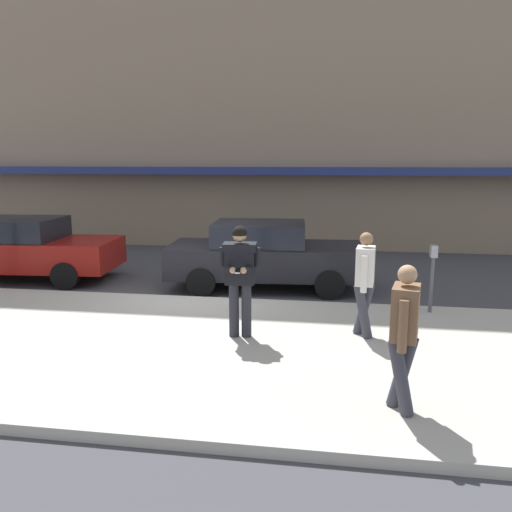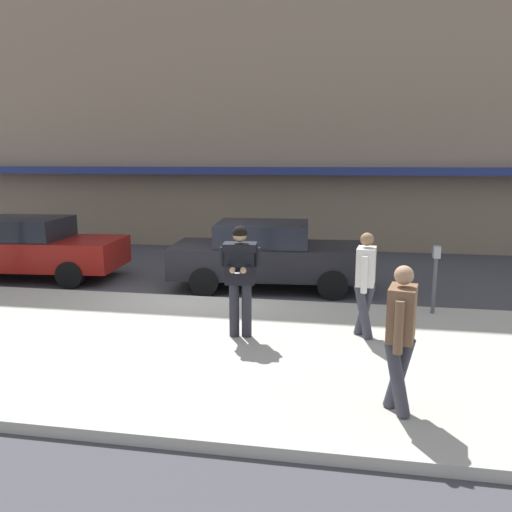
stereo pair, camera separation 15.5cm
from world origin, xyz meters
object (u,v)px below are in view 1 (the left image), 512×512
(pedestrian_dark_coat, at_px, (404,329))
(parking_meter, at_px, (433,269))
(parked_sedan_near, at_px, (24,248))
(pedestrian_in_light_coat, at_px, (365,278))
(man_texting_on_phone, at_px, (240,269))
(parked_sedan_mid, at_px, (265,255))

(pedestrian_dark_coat, height_order, parking_meter, pedestrian_dark_coat)
(parked_sedan_near, relative_size, pedestrian_in_light_coat, 2.72)
(pedestrian_dark_coat, bearing_deg, man_texting_on_phone, 136.71)
(parked_sedan_near, relative_size, parked_sedan_mid, 1.00)
(parked_sedan_near, xyz_separation_m, parked_sedan_mid, (6.04, 0.08, 0.00))
(parked_sedan_mid, xyz_separation_m, parking_meter, (3.37, -1.87, 0.18))
(parked_sedan_mid, distance_m, pedestrian_dark_coat, 6.26)
(parked_sedan_near, distance_m, parked_sedan_mid, 6.04)
(pedestrian_in_light_coat, distance_m, parking_meter, 2.00)
(man_texting_on_phone, bearing_deg, parked_sedan_near, 149.44)
(man_texting_on_phone, height_order, pedestrian_in_light_coat, man_texting_on_phone)
(man_texting_on_phone, relative_size, parking_meter, 1.42)
(parked_sedan_mid, relative_size, pedestrian_in_light_coat, 2.71)
(parked_sedan_mid, height_order, pedestrian_in_light_coat, pedestrian_in_light_coat)
(parked_sedan_mid, distance_m, man_texting_on_phone, 3.73)
(parked_sedan_near, distance_m, man_texting_on_phone, 7.13)
(parked_sedan_mid, xyz_separation_m, pedestrian_dark_coat, (2.32, -5.81, 0.32))
(parked_sedan_near, bearing_deg, pedestrian_in_light_coat, -22.08)
(parked_sedan_mid, bearing_deg, parking_meter, -29.06)
(pedestrian_dark_coat, bearing_deg, parked_sedan_near, 145.61)
(pedestrian_dark_coat, relative_size, parking_meter, 1.34)
(pedestrian_dark_coat, bearing_deg, parking_meter, 75.15)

